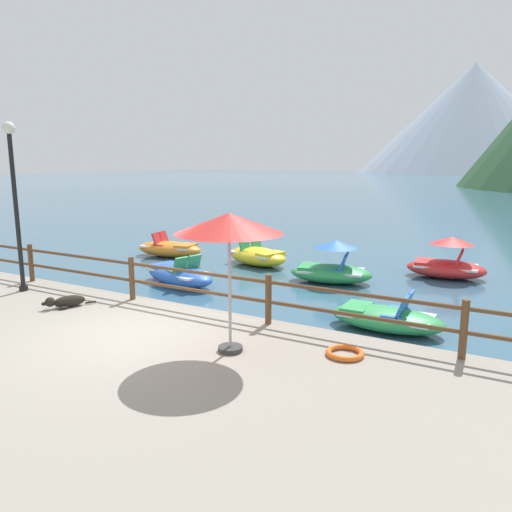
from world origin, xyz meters
The scene contains 14 objects.
ground_plane centered at (0.00, 40.00, 0.00)m, with size 200.00×200.00×0.00m, color #38607A.
promenade_dock centered at (0.00, -2.20, 0.20)m, with size 28.00×8.00×0.40m, color gray.
dock_railing centered at (0.00, 1.55, 0.97)m, with size 23.92×0.12×0.95m.
lamp_post centered at (-4.46, 0.84, 2.75)m, with size 0.28×0.28×3.87m.
beach_umbrella centered at (1.80, 0.05, 2.45)m, with size 1.70×1.70×2.24m.
dog_resting centered at (-2.49, 0.41, 0.52)m, with size 0.61×0.96×0.26m.
life_ring centered at (3.48, 0.77, 0.45)m, with size 0.61×0.61×0.09m, color orange.
pedal_boat_0 centered at (-1.95, 7.70, 0.31)m, with size 2.62×1.95×0.90m.
pedal_boat_1 centered at (-5.40, 7.39, 0.29)m, with size 2.63×1.41×0.88m.
pedal_boat_2 centered at (3.80, 8.86, 0.42)m, with size 2.33×1.46×1.23m.
pedal_boat_4 centered at (3.44, 3.43, 0.25)m, with size 2.32×1.15×0.82m.
pedal_boat_6 centered at (-2.59, 4.35, 0.29)m, with size 2.78×1.82×0.88m.
pedal_boat_7 centered at (1.04, 6.65, 0.40)m, with size 2.52×1.72×1.22m.
distant_peak centered at (-10.26, 141.30, 14.36)m, with size 58.95×58.95×28.73m, color #93A3B7.
Camera 1 is at (5.82, -6.29, 3.44)m, focal length 34.52 mm.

